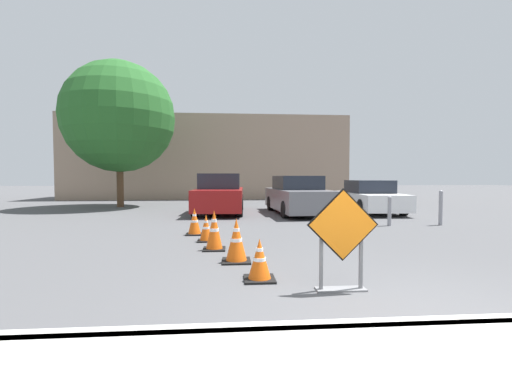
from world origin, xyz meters
name	(u,v)px	position (x,y,z in m)	size (l,w,h in m)	color
ground_plane	(278,215)	(0.00, 10.00, 0.00)	(96.00, 96.00, 0.00)	#4C4C4F
curb_lip	(437,328)	(0.00, 0.00, 0.07)	(30.61, 0.20, 0.14)	beige
road_closed_sign	(342,236)	(-0.46, 1.25, 0.70)	(0.91, 0.20, 1.30)	black
traffic_cone_nearest	(260,260)	(-1.45, 1.79, 0.28)	(0.43, 0.43, 0.58)	black
traffic_cone_second	(236,241)	(-1.75, 2.85, 0.36)	(0.48, 0.48, 0.74)	black
traffic_cone_third	(214,230)	(-2.17, 3.86, 0.39)	(0.44, 0.44, 0.79)	black
traffic_cone_fourth	(206,228)	(-2.39, 4.77, 0.29)	(0.38, 0.38, 0.60)	black
traffic_cone_fifth	(194,222)	(-2.74, 5.69, 0.33)	(0.43, 0.43, 0.67)	black
parked_car_nearest	(220,195)	(-2.24, 10.91, 0.73)	(2.01, 4.42, 1.58)	maroon
parked_car_second	(298,196)	(0.83, 10.47, 0.69)	(2.10, 4.79, 1.49)	slate
parked_car_third	(369,197)	(3.92, 10.81, 0.61)	(1.94, 4.52, 1.31)	white
bollard_nearest	(390,210)	(2.86, 6.84, 0.47)	(0.12, 0.12, 0.88)	gray
bollard_second	(441,207)	(4.45, 6.84, 0.55)	(0.12, 0.12, 1.05)	gray
building_facade_backdrop	(209,159)	(-3.31, 21.54, 2.75)	(18.62, 5.00, 5.50)	gray
street_tree_behind_lot	(119,117)	(-7.13, 14.06, 4.31)	(5.26, 5.26, 6.95)	#513823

